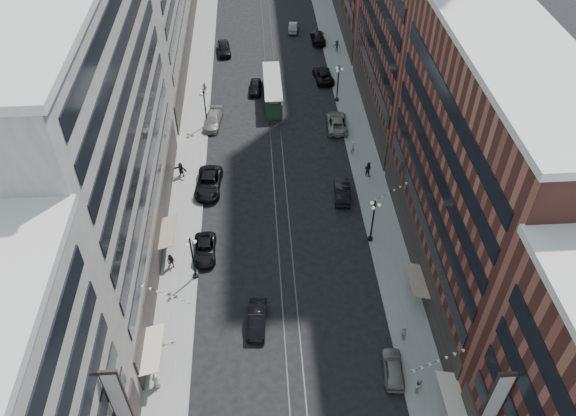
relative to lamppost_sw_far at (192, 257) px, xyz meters
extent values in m
plane|color=black|center=(9.20, 32.00, -3.10)|extent=(220.00, 220.00, 0.00)
cube|color=gray|center=(-1.80, 42.00, -3.02)|extent=(4.00, 180.00, 0.15)
cube|color=gray|center=(20.20, 42.00, -3.02)|extent=(4.00, 180.00, 0.15)
cube|color=#2D2D33|center=(8.50, 42.00, -3.09)|extent=(0.12, 180.00, 0.02)
cube|color=#2D2D33|center=(9.90, 42.00, -3.09)|extent=(0.12, 180.00, 0.02)
cube|color=#A6A093|center=(-7.80, 5.00, 10.90)|extent=(8.00, 36.00, 28.00)
cube|color=brown|center=(26.20, 0.00, 8.90)|extent=(8.00, 30.00, 24.00)
cylinder|color=black|center=(0.00, 0.00, -2.80)|extent=(0.56, 0.56, 0.30)
cylinder|color=black|center=(0.00, 0.00, -0.35)|extent=(0.18, 0.18, 5.20)
sphere|color=black|center=(0.00, 0.00, 2.45)|extent=(0.24, 0.24, 0.24)
sphere|color=white|center=(0.45, 0.00, 2.05)|extent=(0.36, 0.36, 0.36)
sphere|color=white|center=(-0.22, 0.39, 2.05)|extent=(0.36, 0.36, 0.36)
sphere|color=white|center=(-0.22, -0.39, 2.05)|extent=(0.36, 0.36, 0.36)
cylinder|color=black|center=(0.00, 27.00, -2.80)|extent=(0.56, 0.56, 0.30)
cylinder|color=black|center=(0.00, 27.00, -0.35)|extent=(0.18, 0.18, 5.20)
sphere|color=black|center=(0.00, 27.00, 2.45)|extent=(0.24, 0.24, 0.24)
sphere|color=white|center=(0.45, 27.00, 2.05)|extent=(0.36, 0.36, 0.36)
sphere|color=white|center=(-0.22, 27.39, 2.05)|extent=(0.36, 0.36, 0.36)
sphere|color=white|center=(-0.22, 26.61, 2.05)|extent=(0.36, 0.36, 0.36)
cylinder|color=black|center=(18.40, 4.00, -2.80)|extent=(0.56, 0.56, 0.30)
cylinder|color=black|center=(18.40, 4.00, -0.35)|extent=(0.18, 0.18, 5.20)
sphere|color=black|center=(18.40, 4.00, 2.45)|extent=(0.24, 0.24, 0.24)
sphere|color=white|center=(18.85, 4.00, 2.05)|extent=(0.36, 0.36, 0.36)
sphere|color=white|center=(18.18, 4.39, 2.05)|extent=(0.36, 0.36, 0.36)
sphere|color=white|center=(18.18, 3.61, 2.05)|extent=(0.36, 0.36, 0.36)
cylinder|color=black|center=(18.40, 32.00, -2.80)|extent=(0.56, 0.56, 0.30)
cylinder|color=black|center=(18.40, 32.00, -0.35)|extent=(0.18, 0.18, 5.20)
sphere|color=black|center=(18.40, 32.00, 2.45)|extent=(0.24, 0.24, 0.24)
sphere|color=white|center=(18.85, 32.00, 2.05)|extent=(0.36, 0.36, 0.36)
sphere|color=white|center=(18.18, 32.39, 2.05)|extent=(0.36, 0.36, 0.36)
sphere|color=white|center=(18.18, 31.61, 2.05)|extent=(0.36, 0.36, 0.36)
cube|color=#273D2C|center=(9.20, 33.16, -1.92)|extent=(2.27, 10.89, 2.36)
cube|color=gray|center=(9.20, 33.16, -0.46)|extent=(1.45, 9.98, 0.54)
cube|color=gray|center=(9.20, 33.16, -0.10)|extent=(2.45, 11.07, 0.14)
cylinder|color=black|center=(9.20, 29.07, -2.78)|extent=(2.09, 0.64, 0.64)
cylinder|color=black|center=(9.20, 37.24, -2.78)|extent=(2.09, 0.64, 0.64)
imported|color=black|center=(0.80, 3.14, -2.41)|extent=(2.31, 4.94, 1.37)
imported|color=slate|center=(17.60, -11.93, -2.36)|extent=(2.11, 4.46, 1.47)
imported|color=black|center=(6.05, -6.13, -2.33)|extent=(1.96, 4.73, 1.52)
imported|color=#B8B198|center=(-2.54, -11.97, -2.10)|extent=(0.89, 0.58, 1.68)
imported|color=black|center=(-2.48, 1.40, -2.05)|extent=(0.97, 0.73, 1.78)
imported|color=#C0B49F|center=(19.20, -8.65, -2.16)|extent=(0.48, 0.95, 1.58)
imported|color=black|center=(0.80, 13.73, -2.23)|extent=(3.31, 6.40, 1.73)
imported|color=gray|center=(0.80, 27.09, -2.32)|extent=(2.85, 5.57, 1.55)
imported|color=black|center=(1.90, 47.84, -2.24)|extent=(2.49, 5.20, 1.72)
imported|color=black|center=(16.33, 11.33, -2.28)|extent=(2.25, 5.10, 1.63)
imported|color=slate|center=(17.51, 25.46, -2.29)|extent=(3.05, 5.94, 1.61)
imported|color=black|center=(17.60, 50.99, -2.30)|extent=(2.32, 5.53, 1.59)
imported|color=black|center=(6.76, 35.49, -2.36)|extent=(2.01, 4.41, 1.47)
imported|color=slate|center=(13.70, 55.22, -2.39)|extent=(1.97, 4.41, 1.41)
imported|color=black|center=(-2.62, 16.20, -1.98)|extent=(1.84, 1.18, 1.92)
imported|color=#B1A192|center=(-0.63, 35.27, -2.11)|extent=(1.08, 0.81, 1.67)
imported|color=black|center=(19.93, 14.90, -1.99)|extent=(1.05, 0.99, 1.92)
imported|color=#BEB99D|center=(18.70, 19.36, -2.05)|extent=(0.78, 0.70, 1.79)
imported|color=black|center=(20.30, 47.09, -2.05)|extent=(1.24, 0.73, 1.79)
imported|color=black|center=(17.09, 38.28, -2.33)|extent=(3.08, 5.75, 1.54)
imported|color=#B8B098|center=(19.38, -13.79, -2.14)|extent=(0.69, 0.89, 1.61)
camera|label=1|loc=(6.92, -37.39, 40.31)|focal=35.00mm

